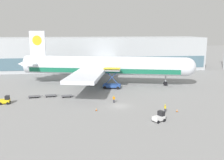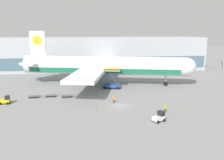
# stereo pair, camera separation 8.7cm
# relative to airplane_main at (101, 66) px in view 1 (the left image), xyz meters

# --- Properties ---
(ground_plane) EXTENTS (400.00, 400.00, 0.00)m
(ground_plane) POSITION_rel_airplane_main_xyz_m (2.17, -24.52, -5.84)
(ground_plane) COLOR gray
(terminal_building) EXTENTS (90.00, 18.20, 14.00)m
(terminal_building) POSITION_rel_airplane_main_xyz_m (2.18, 30.94, 1.15)
(terminal_building) COLOR #B2B7BC
(terminal_building) RESTS_ON ground_plane
(airplane_main) EXTENTS (57.07, 48.51, 17.00)m
(airplane_main) POSITION_rel_airplane_main_xyz_m (0.00, 0.00, 0.00)
(airplane_main) COLOR silver
(airplane_main) RESTS_ON ground_plane
(scissor_lift_loader) EXTENTS (5.77, 4.42, 6.11)m
(scissor_lift_loader) POSITION_rel_airplane_main_xyz_m (2.63, -6.41, -3.56)
(scissor_lift_loader) COLOR #284C99
(scissor_lift_loader) RESTS_ON ground_plane
(baggage_tug_foreground) EXTENTS (2.81, 2.47, 2.00)m
(baggage_tug_foreground) POSITION_rel_airplane_main_xyz_m (8.27, -35.08, -4.96)
(baggage_tug_foreground) COLOR silver
(baggage_tug_foreground) RESTS_ON ground_plane
(baggage_tug_mid) EXTENTS (2.49, 1.69, 2.00)m
(baggage_tug_mid) POSITION_rel_airplane_main_xyz_m (-24.69, -19.24, -4.96)
(baggage_tug_mid) COLOR yellow
(baggage_tug_mid) RESTS_ON ground_plane
(baggage_dolly_lead) EXTENTS (3.77, 1.82, 0.48)m
(baggage_dolly_lead) POSITION_rel_airplane_main_xyz_m (-18.92, -14.49, -5.45)
(baggage_dolly_lead) COLOR #56565B
(baggage_dolly_lead) RESTS_ON ground_plane
(baggage_dolly_second) EXTENTS (3.77, 1.82, 0.48)m
(baggage_dolly_second) POSITION_rel_airplane_main_xyz_m (-14.74, -14.09, -5.45)
(baggage_dolly_second) COLOR #56565B
(baggage_dolly_second) RESTS_ON ground_plane
(baggage_dolly_third) EXTENTS (3.77, 1.82, 0.48)m
(baggage_dolly_third) POSITION_rel_airplane_main_xyz_m (-10.45, -15.09, -5.45)
(baggage_dolly_third) COLOR #56565B
(baggage_dolly_third) RESTS_ON ground_plane
(ground_crew_near) EXTENTS (0.57, 0.24, 1.76)m
(ground_crew_near) POSITION_rel_airplane_main_xyz_m (1.18, -21.61, -4.80)
(ground_crew_near) COLOR black
(ground_crew_near) RESTS_ON ground_plane
(ground_crew_far) EXTENTS (0.25, 0.57, 1.83)m
(ground_crew_far) POSITION_rel_airplane_main_xyz_m (11.13, -30.13, -4.75)
(ground_crew_far) COLOR black
(ground_crew_far) RESTS_ON ground_plane
(traffic_cone_near) EXTENTS (0.40, 0.40, 0.60)m
(traffic_cone_near) POSITION_rel_airplane_main_xyz_m (13.89, -30.01, -5.55)
(traffic_cone_near) COLOR black
(traffic_cone_near) RESTS_ON ground_plane
(traffic_cone_far) EXTENTS (0.40, 0.40, 0.65)m
(traffic_cone_far) POSITION_rel_airplane_main_xyz_m (-3.44, -27.15, -5.52)
(traffic_cone_far) COLOR black
(traffic_cone_far) RESTS_ON ground_plane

